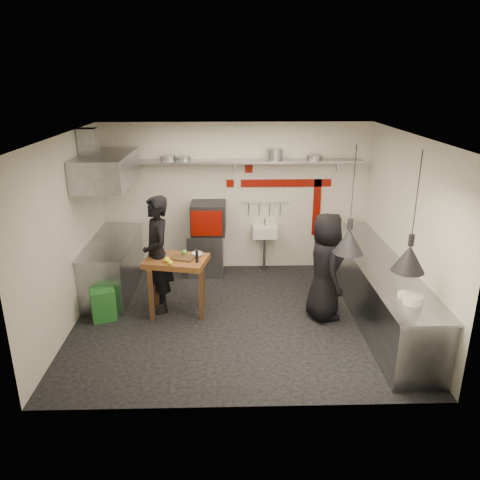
{
  "coord_description": "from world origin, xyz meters",
  "views": [
    {
      "loc": [
        -0.15,
        -6.51,
        3.57
      ],
      "look_at": [
        0.04,
        0.3,
        1.18
      ],
      "focal_mm": 35.0,
      "sensor_mm": 36.0,
      "label": 1
    }
  ],
  "objects_px": {
    "oven_stand": "(206,253)",
    "prep_table": "(178,285)",
    "chef_left": "(157,255)",
    "chef_right": "(325,267)",
    "green_bin": "(103,304)",
    "combi_oven": "(208,218)"
  },
  "relations": [
    {
      "from": "oven_stand",
      "to": "chef_left",
      "type": "xyz_separation_m",
      "value": [
        -0.69,
        -1.46,
        0.54
      ]
    },
    {
      "from": "prep_table",
      "to": "chef_right",
      "type": "distance_m",
      "value": 2.31
    },
    {
      "from": "oven_stand",
      "to": "green_bin",
      "type": "distance_m",
      "value": 2.33
    },
    {
      "from": "prep_table",
      "to": "green_bin",
      "type": "bearing_deg",
      "value": -158.49
    },
    {
      "from": "prep_table",
      "to": "chef_left",
      "type": "height_order",
      "value": "chef_left"
    },
    {
      "from": "chef_left",
      "to": "chef_right",
      "type": "bearing_deg",
      "value": 62.25
    },
    {
      "from": "combi_oven",
      "to": "chef_left",
      "type": "bearing_deg",
      "value": -115.43
    },
    {
      "from": "combi_oven",
      "to": "green_bin",
      "type": "height_order",
      "value": "combi_oven"
    },
    {
      "from": "chef_left",
      "to": "chef_right",
      "type": "relative_size",
      "value": 1.11
    },
    {
      "from": "prep_table",
      "to": "chef_right",
      "type": "relative_size",
      "value": 0.55
    },
    {
      "from": "oven_stand",
      "to": "prep_table",
      "type": "height_order",
      "value": "prep_table"
    },
    {
      "from": "prep_table",
      "to": "chef_left",
      "type": "bearing_deg",
      "value": 171.56
    },
    {
      "from": "oven_stand",
      "to": "prep_table",
      "type": "distance_m",
      "value": 1.62
    },
    {
      "from": "prep_table",
      "to": "chef_right",
      "type": "height_order",
      "value": "chef_right"
    },
    {
      "from": "combi_oven",
      "to": "chef_right",
      "type": "bearing_deg",
      "value": -42.98
    },
    {
      "from": "combi_oven",
      "to": "oven_stand",
      "type": "bearing_deg",
      "value": -162.51
    },
    {
      "from": "oven_stand",
      "to": "green_bin",
      "type": "height_order",
      "value": "oven_stand"
    },
    {
      "from": "green_bin",
      "to": "combi_oven",
      "type": "bearing_deg",
      "value": 48.19
    },
    {
      "from": "oven_stand",
      "to": "prep_table",
      "type": "bearing_deg",
      "value": -102.23
    },
    {
      "from": "prep_table",
      "to": "chef_right",
      "type": "xyz_separation_m",
      "value": [
        2.27,
        -0.21,
        0.38
      ]
    },
    {
      "from": "oven_stand",
      "to": "green_bin",
      "type": "bearing_deg",
      "value": -129.57
    },
    {
      "from": "combi_oven",
      "to": "green_bin",
      "type": "relative_size",
      "value": 1.26
    }
  ]
}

